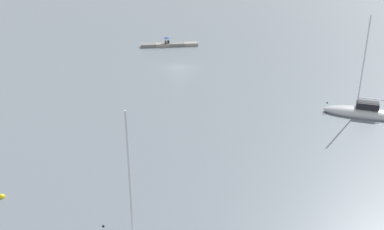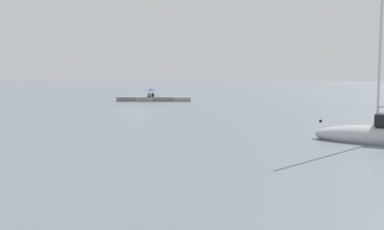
% 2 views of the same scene
% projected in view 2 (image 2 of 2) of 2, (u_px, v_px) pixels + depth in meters
% --- Properties ---
extents(ground_plane, '(500.00, 500.00, 0.00)m').
position_uv_depth(ground_plane, '(138.00, 110.00, 49.46)').
color(ground_plane, slate).
extents(seawall_pier, '(11.24, 1.87, 0.64)m').
position_uv_depth(seawall_pier, '(154.00, 99.00, 65.69)').
color(seawall_pier, gray).
rests_on(seawall_pier, ground_plane).
extents(person_seated_dark_left, '(0.40, 0.61, 0.73)m').
position_uv_depth(person_seated_dark_left, '(153.00, 95.00, 65.65)').
color(person_seated_dark_left, '#1E2333').
rests_on(person_seated_dark_left, seawall_pier).
extents(person_seated_grey_right, '(0.40, 0.61, 0.73)m').
position_uv_depth(person_seated_grey_right, '(149.00, 95.00, 65.57)').
color(person_seated_grey_right, '#1E2333').
rests_on(person_seated_grey_right, seawall_pier).
extents(umbrella_open_navy, '(1.38, 1.38, 1.30)m').
position_uv_depth(umbrella_open_navy, '(151.00, 90.00, 65.61)').
color(umbrella_open_navy, black).
rests_on(umbrella_open_navy, seawall_pier).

